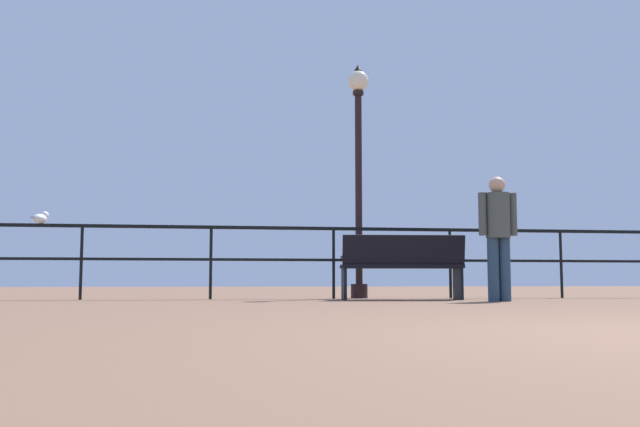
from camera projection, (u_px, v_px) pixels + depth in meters
pier_railing at (393, 246)px, 10.79m from camera, size 23.85×0.05×1.08m
bench_near_left at (402, 263)px, 10.00m from camera, size 1.77×0.86×0.91m
lamppost_center at (358, 156)px, 11.13m from camera, size 0.33×0.33×3.71m
person_by_bench at (498, 229)px, 9.28m from camera, size 0.53×0.31×1.64m
seagull_on_rail at (41, 218)px, 10.07m from camera, size 0.23×0.39×0.19m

